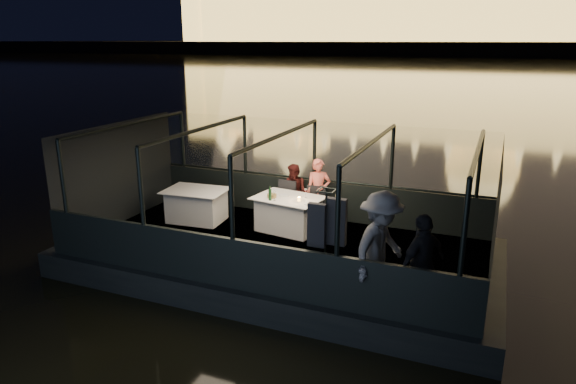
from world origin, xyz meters
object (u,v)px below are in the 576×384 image
at_px(dining_table_central, 288,214).
at_px(passenger_dark, 422,261).
at_px(person_man_maroon, 295,189).
at_px(passenger_stripe, 380,253).
at_px(chair_port_left, 284,204).
at_px(chair_port_right, 313,207).
at_px(coat_stand, 325,244).
at_px(wine_bottle, 270,193).
at_px(dining_table_aft, 197,205).
at_px(person_woman_coral, 318,192).

xyz_separation_m(dining_table_central, passenger_dark, (3.23, -2.49, 0.47)).
bearing_deg(person_man_maroon, passenger_stripe, -41.36).
height_order(dining_table_central, passenger_dark, passenger_dark).
height_order(chair_port_left, person_man_maroon, person_man_maroon).
xyz_separation_m(chair_port_right, coat_stand, (1.28, -3.00, 0.45)).
bearing_deg(chair_port_right, chair_port_left, 173.00).
distance_m(dining_table_central, passenger_stripe, 3.58).
height_order(passenger_dark, wine_bottle, passenger_dark).
bearing_deg(chair_port_right, coat_stand, -73.81).
height_order(dining_table_aft, passenger_stripe, passenger_stripe).
height_order(coat_stand, person_man_maroon, coat_stand).
xyz_separation_m(chair_port_right, wine_bottle, (-0.70, -0.78, 0.47)).
bearing_deg(coat_stand, passenger_stripe, 6.11).
bearing_deg(dining_table_central, person_woman_coral, 58.44).
relative_size(chair_port_left, passenger_stripe, 0.51).
relative_size(dining_table_aft, person_man_maroon, 1.07).
bearing_deg(chair_port_right, passenger_stripe, -60.40).
bearing_deg(chair_port_left, person_woman_coral, 22.82).
bearing_deg(passenger_stripe, coat_stand, 114.11).
bearing_deg(passenger_dark, dining_table_aft, -79.71).
xyz_separation_m(dining_table_central, person_man_maroon, (-0.14, 0.72, 0.36)).
bearing_deg(passenger_stripe, wine_bottle, 71.40).
bearing_deg(dining_table_aft, wine_bottle, -3.21).
bearing_deg(dining_table_central, passenger_dark, -37.58).
height_order(chair_port_right, wine_bottle, wine_bottle).
height_order(coat_stand, passenger_stripe, coat_stand).
bearing_deg(person_man_maroon, chair_port_left, -112.13).
relative_size(chair_port_right, person_woman_coral, 0.60).
distance_m(coat_stand, passenger_dark, 1.53).
bearing_deg(person_man_maroon, person_woman_coral, 8.15).
bearing_deg(passenger_stripe, chair_port_right, 54.60).
height_order(person_woman_coral, passenger_dark, passenger_dark).
bearing_deg(dining_table_aft, passenger_stripe, -24.98).
distance_m(person_man_maroon, passenger_stripe, 4.17).
relative_size(dining_table_central, passenger_stripe, 0.78).
bearing_deg(dining_table_central, coat_stand, -56.27).
distance_m(dining_table_aft, chair_port_left, 2.04).
height_order(chair_port_left, wine_bottle, wine_bottle).
bearing_deg(chair_port_left, passenger_dark, -37.12).
xyz_separation_m(coat_stand, passenger_dark, (1.53, 0.06, -0.05)).
bearing_deg(wine_bottle, dining_table_aft, 176.79).
xyz_separation_m(coat_stand, wine_bottle, (-1.99, 2.22, 0.02)).
relative_size(coat_stand, passenger_dark, 1.16).
bearing_deg(passenger_dark, person_man_maroon, -100.73).
xyz_separation_m(dining_table_central, passenger_stripe, (2.57, -2.45, 0.47)).
distance_m(coat_stand, wine_bottle, 2.98).
height_order(dining_table_central, wine_bottle, wine_bottle).
relative_size(coat_stand, person_man_maroon, 1.40).
distance_m(chair_port_left, person_woman_coral, 0.84).
bearing_deg(chair_port_right, dining_table_aft, -172.70).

